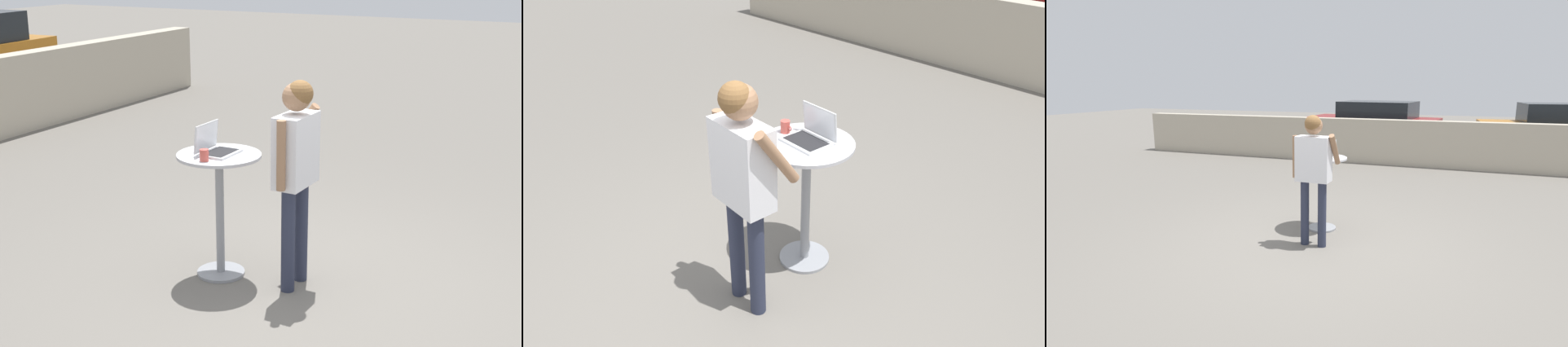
{
  "view_description": "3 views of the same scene",
  "coord_description": "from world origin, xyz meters",
  "views": [
    {
      "loc": [
        -4.98,
        -2.18,
        2.61
      ],
      "look_at": [
        -0.19,
        0.3,
        0.96
      ],
      "focal_mm": 50.0,
      "sensor_mm": 36.0,
      "label": 1
    },
    {
      "loc": [
        2.21,
        -1.56,
        2.67
      ],
      "look_at": [
        -0.16,
        0.52,
        0.85
      ],
      "focal_mm": 35.0,
      "sensor_mm": 36.0,
      "label": 2
    },
    {
      "loc": [
        1.59,
        -4.65,
        2.05
      ],
      "look_at": [
        -0.27,
        0.47,
        0.86
      ],
      "focal_mm": 28.0,
      "sensor_mm": 36.0,
      "label": 3
    }
  ],
  "objects": [
    {
      "name": "laptop",
      "position": [
        -0.12,
        0.74,
        1.11
      ],
      "size": [
        0.34,
        0.27,
        0.24
      ],
      "color": "silver",
      "rests_on": "cafe_table"
    },
    {
      "name": "coffee_mug",
      "position": [
        -0.35,
        0.7,
        1.1
      ],
      "size": [
        0.1,
        0.07,
        0.09
      ],
      "color": "#C14C42",
      "rests_on": "cafe_table"
    },
    {
      "name": "parked_car_near_street",
      "position": [
        -0.85,
        8.18,
        0.81
      ],
      "size": [
        4.25,
        2.31,
        1.55
      ],
      "color": "maroon",
      "rests_on": "ground_plane"
    },
    {
      "name": "pavement_kerb",
      "position": [
        0.0,
        6.02,
        0.59
      ],
      "size": [
        14.85,
        0.35,
        1.17
      ],
      "color": "#B2A893",
      "rests_on": "ground_plane"
    },
    {
      "name": "standing_person",
      "position": [
        -0.04,
        0.07,
        1.08
      ],
      "size": [
        0.58,
        0.37,
        1.69
      ],
      "color": "#282D42",
      "rests_on": "ground_plane"
    },
    {
      "name": "parked_car_further_down",
      "position": [
        4.43,
        9.13,
        0.77
      ],
      "size": [
        4.27,
        2.03,
        1.52
      ],
      "color": "#B76B19",
      "rests_on": "ground_plane"
    },
    {
      "name": "cafe_table",
      "position": [
        -0.12,
        0.71,
        0.72
      ],
      "size": [
        0.69,
        0.69,
        1.05
      ],
      "color": "gray",
      "rests_on": "ground_plane"
    },
    {
      "name": "ground_plane",
      "position": [
        0.0,
        0.0,
        0.0
      ],
      "size": [
        50.0,
        50.0,
        0.0
      ],
      "primitive_type": "plane",
      "color": "slate"
    }
  ]
}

